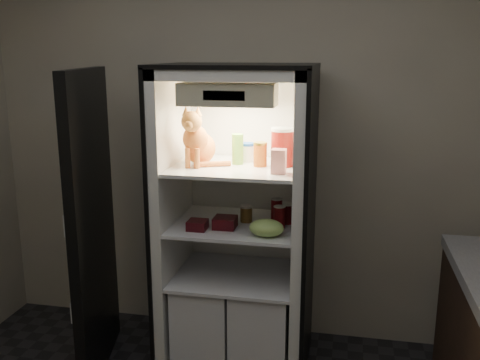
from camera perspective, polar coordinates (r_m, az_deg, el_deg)
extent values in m
plane|color=beige|center=(3.58, 1.15, 4.03)|extent=(3.60, 0.00, 3.60)
cube|color=white|center=(3.55, 0.74, -3.10)|extent=(0.85, 0.06, 1.85)
cube|color=white|center=(3.35, -6.96, -4.22)|extent=(0.06, 0.70, 1.85)
cube|color=white|center=(3.20, 6.66, -5.08)|extent=(0.06, 0.70, 1.85)
cube|color=white|center=(3.09, -0.34, 11.30)|extent=(0.85, 0.70, 0.06)
cube|color=white|center=(3.63, -0.30, -18.23)|extent=(0.85, 0.70, 0.06)
cube|color=black|center=(3.36, -7.64, -4.17)|extent=(0.02, 0.72, 1.87)
cube|color=black|center=(3.19, 7.41, -5.12)|extent=(0.02, 0.72, 1.87)
cube|color=black|center=(3.09, -0.34, 12.08)|extent=(0.90, 0.72, 0.02)
cube|color=white|center=(3.13, -0.44, 1.35)|extent=(0.73, 0.62, 0.02)
cube|color=white|center=(3.22, -0.43, -4.75)|extent=(0.73, 0.62, 0.02)
cube|color=white|center=(3.48, -3.31, -13.67)|extent=(0.34, 0.58, 0.48)
cube|color=white|center=(3.42, 2.56, -14.21)|extent=(0.34, 0.58, 0.48)
cube|color=white|center=(3.34, -0.42, -10.14)|extent=(0.73, 0.62, 0.02)
cube|color=beige|center=(2.86, -1.33, 9.12)|extent=(0.52, 0.18, 0.12)
cube|color=black|center=(2.78, -1.73, 8.99)|extent=(0.22, 0.01, 0.05)
cube|color=black|center=(3.32, -15.42, -4.80)|extent=(0.25, 0.86, 1.85)
cube|color=white|center=(3.41, -15.67, -11.08)|extent=(0.20, 0.63, 0.12)
cube|color=white|center=(3.24, -16.23, -2.99)|extent=(0.20, 0.63, 0.12)
ellipsoid|color=#C54E19|center=(3.19, -4.25, 3.38)|extent=(0.19, 0.23, 0.19)
ellipsoid|color=#C54E19|center=(3.10, -4.79, 4.40)|extent=(0.15, 0.14, 0.16)
sphere|color=#BA6924|center=(3.03, -5.19, 6.23)|extent=(0.12, 0.12, 0.12)
sphere|color=#BA6924|center=(2.98, -5.49, 5.86)|extent=(0.05, 0.05, 0.05)
cone|color=#BA6924|center=(3.04, -5.80, 7.35)|extent=(0.05, 0.05, 0.05)
cone|color=#BA6924|center=(3.02, -4.51, 7.33)|extent=(0.05, 0.05, 0.05)
cylinder|color=#C54E19|center=(3.07, -5.61, 2.35)|extent=(0.03, 0.03, 0.12)
cylinder|color=#C54E19|center=(3.05, -4.60, 2.30)|extent=(0.03, 0.03, 0.12)
cylinder|color=#C54E19|center=(3.10, -2.96, 1.72)|extent=(0.21, 0.11, 0.03)
cylinder|color=green|center=(3.16, -0.25, 3.18)|extent=(0.07, 0.07, 0.17)
cylinder|color=green|center=(3.15, -0.25, 4.80)|extent=(0.07, 0.07, 0.01)
cylinder|color=white|center=(3.24, 0.81, 2.83)|extent=(0.08, 0.08, 0.10)
cylinder|color=blue|center=(3.23, 0.81, 3.84)|extent=(0.08, 0.08, 0.02)
cylinder|color=maroon|center=(3.10, 2.17, 2.63)|extent=(0.08, 0.08, 0.13)
cylinder|color=gold|center=(3.09, 2.18, 3.92)|extent=(0.08, 0.08, 0.01)
cylinder|color=#A11615|center=(3.11, 4.51, 3.35)|extent=(0.13, 0.13, 0.21)
cylinder|color=white|center=(3.09, 4.55, 5.39)|extent=(0.13, 0.13, 0.02)
cube|color=white|center=(2.93, 4.15, 2.00)|extent=(0.08, 0.08, 0.13)
cylinder|color=black|center=(3.28, 3.92, -3.14)|extent=(0.07, 0.07, 0.12)
cylinder|color=#B2B2B2|center=(3.26, 3.94, -2.05)|extent=(0.07, 0.07, 0.00)
cylinder|color=black|center=(3.20, 5.09, -3.66)|extent=(0.06, 0.06, 0.11)
cylinder|color=#B2B2B2|center=(3.18, 5.11, -2.64)|extent=(0.06, 0.06, 0.00)
cylinder|color=black|center=(3.12, 4.22, -3.98)|extent=(0.07, 0.07, 0.12)
cylinder|color=#B2B2B2|center=(3.10, 4.24, -2.85)|extent=(0.07, 0.07, 0.00)
cylinder|color=brown|center=(3.23, 0.68, -3.70)|extent=(0.07, 0.07, 0.09)
cylinder|color=#B2B2B2|center=(3.21, 0.68, -2.85)|extent=(0.07, 0.07, 0.01)
ellipsoid|color=#8FBC58|center=(2.98, 2.84, -5.12)|extent=(0.19, 0.14, 0.10)
cube|color=#450B12|center=(3.10, -4.56, -4.80)|extent=(0.11, 0.11, 0.05)
cube|color=#450B12|center=(3.12, -1.61, -4.55)|extent=(0.13, 0.13, 0.06)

